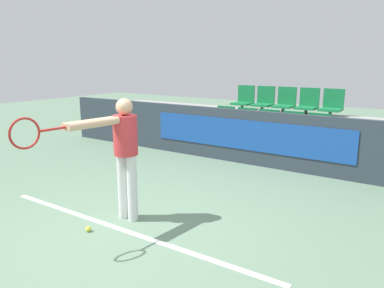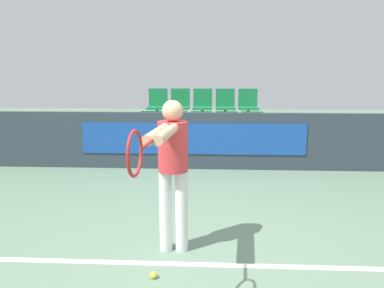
# 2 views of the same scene
# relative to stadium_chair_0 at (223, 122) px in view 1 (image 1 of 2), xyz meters

# --- Properties ---
(ground_plane) EXTENTS (30.00, 30.00, 0.00)m
(ground_plane) POSITION_rel_stadium_chair_0_xyz_m (1.06, -4.49, -0.67)
(ground_plane) COLOR slate
(court_baseline) EXTENTS (4.26, 0.08, 0.01)m
(court_baseline) POSITION_rel_stadium_chair_0_xyz_m (1.06, -4.38, -0.67)
(court_baseline) COLOR white
(court_baseline) RESTS_ON ground
(barrier_wall) EXTENTS (10.12, 0.14, 1.09)m
(barrier_wall) POSITION_rel_stadium_chair_0_xyz_m (1.06, -0.73, -0.13)
(barrier_wall) COLOR #2D3842
(barrier_wall) RESTS_ON ground
(bleacher_tier_front) EXTENTS (9.72, 1.02, 0.43)m
(bleacher_tier_front) POSITION_rel_stadium_chair_0_xyz_m (1.06, -0.14, -0.46)
(bleacher_tier_front) COLOR #9E9E99
(bleacher_tier_front) RESTS_ON ground
(bleacher_tier_middle) EXTENTS (9.72, 1.02, 0.85)m
(bleacher_tier_middle) POSITION_rel_stadium_chair_0_xyz_m (1.06, 0.89, -0.25)
(bleacher_tier_middle) COLOR #9E9E99
(bleacher_tier_middle) RESTS_ON ground
(stadium_chair_0) EXTENTS (0.45, 0.46, 0.60)m
(stadium_chair_0) POSITION_rel_stadium_chair_0_xyz_m (0.00, 0.00, 0.00)
(stadium_chair_0) COLOR #333333
(stadium_chair_0) RESTS_ON bleacher_tier_front
(stadium_chair_1) EXTENTS (0.45, 0.46, 0.60)m
(stadium_chair_1) POSITION_rel_stadium_chair_0_xyz_m (0.53, 0.00, 0.00)
(stadium_chair_1) COLOR #333333
(stadium_chair_1) RESTS_ON bleacher_tier_front
(stadium_chair_2) EXTENTS (0.45, 0.46, 0.60)m
(stadium_chair_2) POSITION_rel_stadium_chair_0_xyz_m (1.06, 0.00, 0.00)
(stadium_chair_2) COLOR #333333
(stadium_chair_2) RESTS_ON bleacher_tier_front
(stadium_chair_3) EXTENTS (0.45, 0.46, 0.60)m
(stadium_chair_3) POSITION_rel_stadium_chair_0_xyz_m (1.59, 0.00, 0.00)
(stadium_chair_3) COLOR #333333
(stadium_chair_3) RESTS_ON bleacher_tier_front
(stadium_chair_4) EXTENTS (0.45, 0.46, 0.60)m
(stadium_chair_4) POSITION_rel_stadium_chair_0_xyz_m (2.12, 0.00, 0.00)
(stadium_chair_4) COLOR #333333
(stadium_chair_4) RESTS_ON bleacher_tier_front
(stadium_chair_5) EXTENTS (0.45, 0.46, 0.60)m
(stadium_chair_5) POSITION_rel_stadium_chair_0_xyz_m (0.00, 1.02, 0.43)
(stadium_chair_5) COLOR #333333
(stadium_chair_5) RESTS_ON bleacher_tier_middle
(stadium_chair_6) EXTENTS (0.45, 0.46, 0.60)m
(stadium_chair_6) POSITION_rel_stadium_chair_0_xyz_m (0.53, 1.02, 0.43)
(stadium_chair_6) COLOR #333333
(stadium_chair_6) RESTS_ON bleacher_tier_middle
(stadium_chair_7) EXTENTS (0.45, 0.46, 0.60)m
(stadium_chair_7) POSITION_rel_stadium_chair_0_xyz_m (1.06, 1.02, 0.43)
(stadium_chair_7) COLOR #333333
(stadium_chair_7) RESTS_ON bleacher_tier_middle
(stadium_chair_8) EXTENTS (0.45, 0.46, 0.60)m
(stadium_chair_8) POSITION_rel_stadium_chair_0_xyz_m (1.59, 1.02, 0.43)
(stadium_chair_8) COLOR #333333
(stadium_chair_8) RESTS_ON bleacher_tier_middle
(stadium_chair_9) EXTENTS (0.45, 0.46, 0.60)m
(stadium_chair_9) POSITION_rel_stadium_chair_0_xyz_m (2.12, 1.02, 0.43)
(stadium_chair_9) COLOR #333333
(stadium_chair_9) RESTS_ON bleacher_tier_middle
(tennis_player) EXTENTS (0.32, 1.59, 1.59)m
(tennis_player) POSITION_rel_stadium_chair_0_xyz_m (0.88, -4.17, 0.31)
(tennis_player) COLOR silver
(tennis_player) RESTS_ON ground
(tennis_ball) EXTENTS (0.07, 0.07, 0.07)m
(tennis_ball) POSITION_rel_stadium_chair_0_xyz_m (0.75, -4.65, -0.64)
(tennis_ball) COLOR #CCDB33
(tennis_ball) RESTS_ON ground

